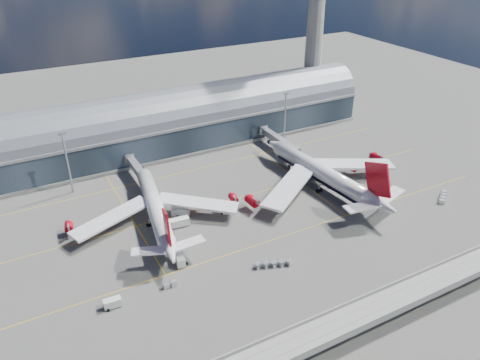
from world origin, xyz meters
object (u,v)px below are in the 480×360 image
service_truck_0 (179,257)px  airliner_left (156,209)px  airliner_right (323,174)px  service_truck_5 (180,212)px  cargo_train_2 (443,197)px  service_truck_4 (223,207)px  cargo_train_1 (274,264)px  service_truck_2 (177,223)px  floodlight_mast_left (67,162)px  cargo_train_0 (170,285)px  service_truck_1 (112,303)px  control_tower (316,18)px  floodlight_mast_right (285,117)px  service_truck_3 (354,190)px

service_truck_0 → airliner_left: bearing=97.2°
airliner_right → service_truck_5: (-58.70, 7.15, -4.43)m
service_truck_0 → cargo_train_2: service_truck_0 is taller
airliner_right → service_truck_0: (-69.00, -17.28, -4.37)m
service_truck_4 → cargo_train_1: 36.11m
service_truck_2 → service_truck_5: bearing=-27.2°
floodlight_mast_left → cargo_train_0: (14.27, -70.62, -12.84)m
service_truck_0 → service_truck_1: 25.90m
airliner_left → service_truck_1: bearing=-116.4°
service_truck_1 → service_truck_4: bearing=-55.4°
control_tower → floodlight_mast_right: (-35.00, -28.00, -38.00)m
airliner_right → service_truck_4: airliner_right is taller
floodlight_mast_right → service_truck_4: floodlight_mast_right is taller
service_truck_2 → cargo_train_0: 31.29m
airliner_left → service_truck_5: (9.19, -0.07, -4.06)m
control_tower → service_truck_2: control_tower is taller
control_tower → cargo_train_0: bearing=-140.8°
cargo_train_1 → service_truck_4: bearing=-19.9°
service_truck_4 → service_truck_0: bearing=-145.0°
service_truck_3 → service_truck_5: bearing=-162.1°
floodlight_mast_right → service_truck_1: bearing=-145.4°
service_truck_5 → cargo_train_1: (14.95, -40.69, -0.76)m
service_truck_1 → cargo_train_1: (49.14, -6.26, -0.56)m
airliner_right → airliner_left: bearing=168.7°
control_tower → service_truck_2: size_ratio=11.39×
control_tower → airliner_left: (-112.74, -64.29, -45.94)m
airliner_right → cargo_train_1: airliner_right is taller
floodlight_mast_right → service_truck_3: floodlight_mast_right is taller
floodlight_mast_right → service_truck_4: size_ratio=4.39×
airliner_right → service_truck_0: 71.27m
control_tower → service_truck_5: size_ratio=14.74×
control_tower → service_truck_0: bearing=-142.1°
airliner_left → cargo_train_0: (-7.99, -34.33, -4.90)m
airliner_right → service_truck_4: size_ratio=12.59×
service_truck_4 → control_tower: bearing=34.9°
service_truck_2 → service_truck_3: bearing=-93.4°
floodlight_mast_left → service_truck_5: size_ratio=3.68×
airliner_left → service_truck_5: airliner_left is taller
airliner_left → cargo_train_2: airliner_left is taller
airliner_right → service_truck_3: airliner_right is taller
airliner_left → cargo_train_0: bearing=-93.5°
service_truck_2 → service_truck_3: service_truck_2 is taller
service_truck_3 → service_truck_5: (-67.01, 17.19, 0.24)m
airliner_left → cargo_train_1: bearing=-49.8°
service_truck_0 → cargo_train_0: service_truck_0 is taller
floodlight_mast_left → cargo_train_0: size_ratio=5.57×
service_truck_2 → service_truck_4: size_ratio=1.54×
service_truck_4 → service_truck_5: bearing=160.0°
service_truck_4 → floodlight_mast_right: bearing=34.4°
floodlight_mast_left → service_truck_2: (27.60, -42.32, -11.97)m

